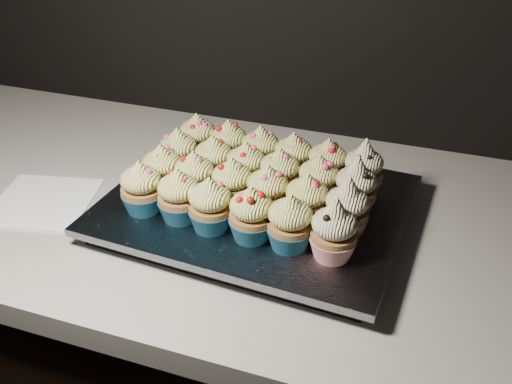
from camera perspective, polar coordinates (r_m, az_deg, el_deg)
worktop at (r=0.92m, az=5.31°, el=-3.54°), size 2.44×0.64×0.04m
napkin at (r=1.00m, az=-20.49°, el=-0.92°), size 0.19×0.19×0.00m
baking_tray at (r=0.89m, az=0.00°, el=-2.12°), size 0.43×0.34×0.02m
foil_lining at (r=0.88m, az=0.00°, el=-1.21°), size 0.47×0.38×0.01m
cupcake_0 at (r=0.85m, az=-11.36°, el=0.36°), size 0.06×0.06×0.08m
cupcake_1 at (r=0.82m, az=-7.71°, el=-0.44°), size 0.06×0.06×0.08m
cupcake_2 at (r=0.80m, az=-4.59°, el=-1.37°), size 0.06×0.06×0.08m
cupcake_3 at (r=0.78m, az=-0.47°, el=-2.31°), size 0.06×0.06×0.08m
cupcake_4 at (r=0.76m, az=3.41°, el=-3.15°), size 0.06×0.06×0.08m
cupcake_5 at (r=0.75m, az=7.79°, el=-3.95°), size 0.06×0.06×0.10m
cupcake_6 at (r=0.89m, az=-9.32°, el=2.08°), size 0.06×0.06×0.08m
cupcake_7 at (r=0.87m, az=-6.14°, el=1.40°), size 0.06×0.06×0.08m
cupcake_8 at (r=0.85m, az=-2.39°, el=0.75°), size 0.06×0.06×0.08m
cupcake_9 at (r=0.83m, az=1.16°, el=-0.03°), size 0.06×0.06×0.08m
cupcake_10 at (r=0.81m, az=5.05°, el=-0.95°), size 0.06×0.06×0.08m
cupcake_11 at (r=0.80m, az=9.04°, el=-1.73°), size 0.06×0.06×0.10m
cupcake_12 at (r=0.94m, az=-7.73°, el=3.81°), size 0.06×0.06×0.08m
cupcake_13 at (r=0.91m, az=-4.26°, el=3.08°), size 0.06×0.06×0.08m
cupcake_14 at (r=0.89m, az=-0.99°, el=2.42°), size 0.06×0.06×0.08m
cupcake_15 at (r=0.87m, az=2.37°, el=1.76°), size 0.06×0.06×0.08m
cupcake_16 at (r=0.86m, az=6.24°, el=1.03°), size 0.06×0.06×0.08m
cupcake_17 at (r=0.85m, az=9.91°, el=0.39°), size 0.06×0.06×0.10m
cupcake_18 at (r=0.98m, az=-5.84°, el=5.36°), size 0.06×0.06×0.08m
cupcake_19 at (r=0.96m, az=-2.73°, el=4.70°), size 0.06×0.06×0.08m
cupcake_20 at (r=0.94m, az=0.45°, el=4.07°), size 0.06×0.06×0.08m
cupcake_21 at (r=0.92m, az=3.74°, el=3.38°), size 0.06×0.06×0.08m
cupcake_22 at (r=0.90m, az=7.13°, el=2.70°), size 0.06×0.06×0.08m
cupcake_23 at (r=0.89m, az=10.67°, el=2.22°), size 0.06×0.06×0.10m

